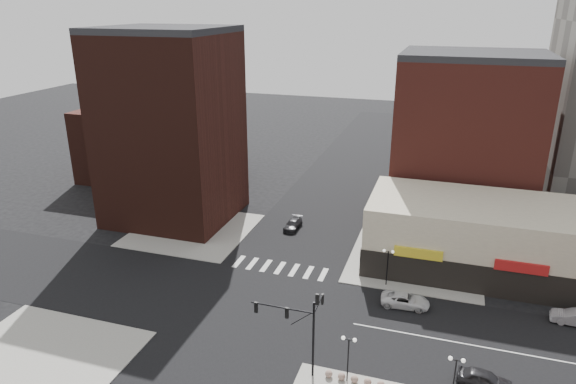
% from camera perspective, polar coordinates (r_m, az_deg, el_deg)
% --- Properties ---
extents(ground, '(240.00, 240.00, 0.00)m').
position_cam_1_polar(ground, '(52.82, -3.69, -12.53)').
color(ground, black).
rests_on(ground, ground).
extents(road_ew, '(200.00, 14.00, 0.02)m').
position_cam_1_polar(road_ew, '(52.81, -3.69, -12.52)').
color(road_ew, black).
rests_on(road_ew, ground).
extents(road_ns, '(14.00, 200.00, 0.02)m').
position_cam_1_polar(road_ns, '(52.81, -3.69, -12.52)').
color(road_ns, black).
rests_on(road_ns, ground).
extents(sidewalk_nw, '(15.00, 15.00, 0.12)m').
position_cam_1_polar(sidewalk_nw, '(69.87, -10.53, -4.16)').
color(sidewalk_nw, gray).
rests_on(sidewalk_nw, ground).
extents(sidewalk_ne, '(15.00, 15.00, 0.12)m').
position_cam_1_polar(sidewalk_ne, '(62.60, 13.89, -7.46)').
color(sidewalk_ne, gray).
rests_on(sidewalk_ne, ground).
extents(sidewalk_sw, '(15.00, 15.00, 0.12)m').
position_cam_1_polar(sidewalk_sw, '(49.94, -26.82, -17.08)').
color(sidewalk_sw, gray).
rests_on(sidewalk_sw, ground).
extents(building_nw, '(16.00, 15.00, 25.00)m').
position_cam_1_polar(building_nw, '(71.33, -12.89, 6.76)').
color(building_nw, '#331610').
rests_on(building_nw, ground).
extents(building_nw_low, '(20.00, 18.00, 12.00)m').
position_cam_1_polar(building_nw_low, '(92.32, -14.80, 5.47)').
color(building_nw_low, '#331610').
rests_on(building_nw_low, ground).
extents(building_ne_midrise, '(18.00, 15.00, 22.00)m').
position_cam_1_polar(building_ne_midrise, '(72.87, 19.10, 5.21)').
color(building_ne_midrise, maroon).
rests_on(building_ne_midrise, ground).
extents(building_ne_row, '(24.20, 12.20, 8.00)m').
position_cam_1_polar(building_ne_row, '(61.76, 20.21, -5.21)').
color(building_ne_row, beige).
rests_on(building_ne_row, ground).
extents(traffic_signal, '(5.59, 3.09, 7.77)m').
position_cam_1_polar(traffic_signal, '(41.94, 1.69, -14.02)').
color(traffic_signal, black).
rests_on(traffic_signal, ground).
extents(street_lamp_se_a, '(1.22, 0.32, 4.16)m').
position_cam_1_polar(street_lamp_se_a, '(42.11, 6.74, -16.82)').
color(street_lamp_se_a, black).
rests_on(street_lamp_se_a, sidewalk_se).
extents(street_lamp_se_b, '(1.22, 0.32, 4.16)m').
position_cam_1_polar(street_lamp_se_b, '(41.80, 18.12, -18.16)').
color(street_lamp_se_b, black).
rests_on(street_lamp_se_b, sidewalk_se).
extents(street_lamp_ne, '(1.22, 0.32, 4.16)m').
position_cam_1_polar(street_lamp_ne, '(55.50, 11.04, -7.23)').
color(street_lamp_ne, black).
rests_on(street_lamp_ne, sidewalk_ne).
extents(white_suv, '(4.90, 2.44, 1.33)m').
position_cam_1_polar(white_suv, '(53.65, 12.89, -11.65)').
color(white_suv, silver).
rests_on(white_suv, ground).
extents(dark_sedan_east, '(4.38, 2.14, 1.44)m').
position_cam_1_polar(dark_sedan_east, '(45.73, 20.99, -18.86)').
color(dark_sedan_east, black).
rests_on(dark_sedan_east, ground).
extents(silver_sedan, '(4.51, 1.88, 1.45)m').
position_cam_1_polar(silver_sedan, '(56.65, 29.36, -12.08)').
color(silver_sedan, '#96959A').
rests_on(silver_sedan, ground).
extents(dark_sedan_north, '(1.81, 4.26, 1.23)m').
position_cam_1_polar(dark_sedan_north, '(69.00, 0.56, -3.61)').
color(dark_sedan_north, black).
rests_on(dark_sedan_north, ground).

